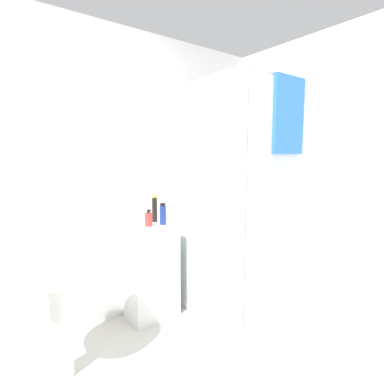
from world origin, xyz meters
name	(u,v)px	position (x,y,z in m)	size (l,w,h in m)	color
wall_back	(96,178)	(0.00, 1.70, 1.25)	(6.40, 0.06, 2.50)	white
shower_enclosure	(242,253)	(1.12, 1.10, 0.54)	(0.96, 0.99, 2.06)	white
vanity_cabinet	(151,270)	(0.39, 1.51, 0.42)	(0.43, 0.33, 0.84)	silver
sink	(58,276)	(-0.44, 1.20, 0.68)	(0.54, 0.54, 0.98)	white
soap_dispenser	(148,219)	(0.36, 1.47, 0.90)	(0.06, 0.07, 0.14)	red
shampoo_bottle_tall_black	(155,209)	(0.48, 1.58, 0.96)	(0.05, 0.05, 0.24)	black
shampoo_bottle_blue	(163,214)	(0.48, 1.44, 0.93)	(0.05, 0.05, 0.19)	navy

